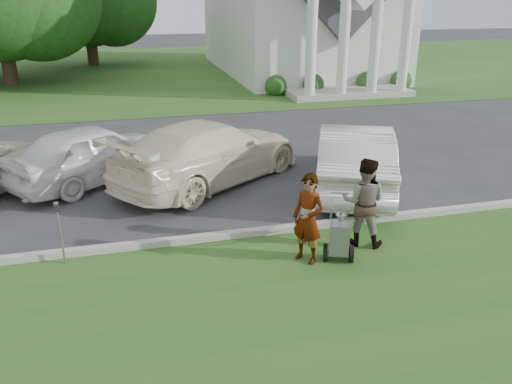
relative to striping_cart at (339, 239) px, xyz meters
name	(u,v)px	position (x,y,z in m)	size (l,w,h in m)	color
ground	(232,251)	(-1.89, 0.86, -0.45)	(120.00, 120.00, 0.00)	#333335
grass_strip	(273,348)	(-1.89, -2.14, -0.44)	(80.00, 7.00, 0.01)	#26591E
church_lawn	(153,69)	(-1.89, 27.86, -0.44)	(80.00, 30.00, 0.01)	#26591E
curb	(226,235)	(-1.89, 1.41, -0.37)	(80.00, 0.18, 0.15)	#9E9E93
striping_cart	(339,239)	(0.00, 0.00, 0.00)	(0.84, 1.20, 1.04)	black
person_left	(308,219)	(-0.59, 0.14, 0.42)	(0.63, 0.41, 1.73)	#999999
person_right	(364,203)	(0.71, 0.54, 0.45)	(0.88, 0.68, 1.80)	#999999
parking_meter_near	(59,226)	(-5.03, 1.14, 0.34)	(0.09, 0.08, 1.25)	gray
car_b	(93,153)	(-4.65, 5.72, 0.34)	(1.85, 4.60, 1.57)	white
car_c	(209,152)	(-1.65, 4.90, 0.38)	(2.32, 5.70, 1.66)	white
car_d	(354,156)	(1.91, 3.58, 0.39)	(1.77, 5.08, 1.67)	silver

